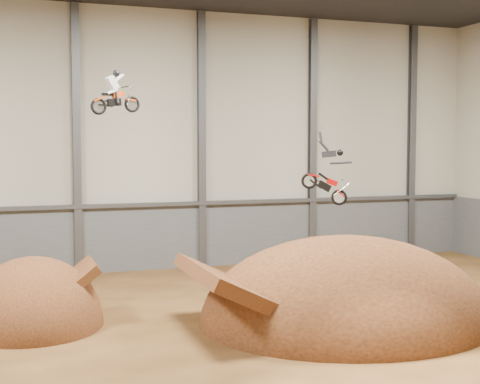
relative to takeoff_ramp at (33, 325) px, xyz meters
The scene contains 12 objects.
floor 7.90m from the takeoff_ramp, 41.50° to the right, with size 40.00×40.00×0.00m, color #442912.
back_wall 13.39m from the takeoff_ramp, 58.79° to the left, with size 40.00×0.10×14.00m, color #B2AF9D.
lower_band_back 11.47m from the takeoff_ramp, 58.53° to the left, with size 39.80×0.18×3.50m, color #55595D.
steel_rail 11.75m from the takeoff_ramp, 58.13° to the left, with size 39.80×0.35×0.20m, color #47494F.
steel_column_2 12.13m from the takeoff_ramp, 74.89° to the left, with size 0.40×0.36×13.90m, color #47494F.
steel_column_3 15.04m from the takeoff_ramp, 45.96° to the left, with size 0.40×0.36×13.90m, color #47494F.
steel_column_4 19.85m from the takeoff_ramp, 31.01° to the left, with size 0.40×0.36×13.90m, color #47494F.
steel_column_5 25.51m from the takeoff_ramp, 22.96° to the left, with size 0.40×0.36×13.90m, color #47494F.
takeoff_ramp is the anchor object (origin of this frame).
landing_ramp 11.80m from the takeoff_ramp, 15.75° to the right, with size 11.32×10.01×6.53m, color #3E1F0F.
fmx_rider_a 9.32m from the takeoff_ramp, 15.11° to the right, with size 1.91×0.73×1.72m, color #CA400C, non-canonical shape.
fmx_rider_b 12.47m from the takeoff_ramp, 10.50° to the right, with size 2.59×0.74×2.22m, color #BD0A08, non-canonical shape.
Camera 1 is at (-6.61, -20.48, 6.74)m, focal length 50.00 mm.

